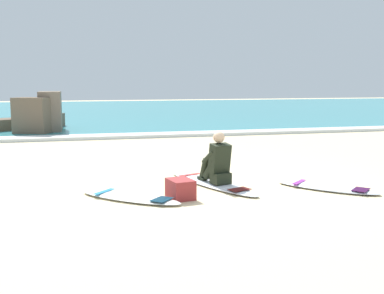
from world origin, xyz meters
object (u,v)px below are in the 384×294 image
at_px(surfboard_spare_near, 130,197).
at_px(surfboard_spare_far, 327,187).
at_px(surfer_seated, 217,163).
at_px(beach_bag, 180,189).
at_px(surfboard_main, 211,183).

distance_m(surfboard_spare_near, surfboard_spare_far, 3.50).
distance_m(surfer_seated, surfboard_spare_near, 1.80).
relative_size(surfer_seated, surfboard_spare_near, 0.54).
bearing_deg(surfboard_spare_far, beach_bag, 179.56).
distance_m(surfboard_main, surfer_seated, 0.43).
bearing_deg(beach_bag, surfboard_main, 47.29).
xyz_separation_m(surfboard_spare_far, beach_bag, (-2.69, 0.02, 0.12)).
bearing_deg(surfer_seated, surfboard_spare_far, -21.59).
xyz_separation_m(surfboard_main, surfboard_spare_near, (-1.60, -0.71, 0.00)).
height_order(surfboard_main, surfboard_spare_near, same).
bearing_deg(beach_bag, surfboard_spare_far, -0.44).
height_order(surfboard_main, surfboard_spare_far, same).
height_order(surfer_seated, beach_bag, surfer_seated).
relative_size(surfer_seated, beach_bag, 1.97).
height_order(surfboard_spare_near, beach_bag, beach_bag).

